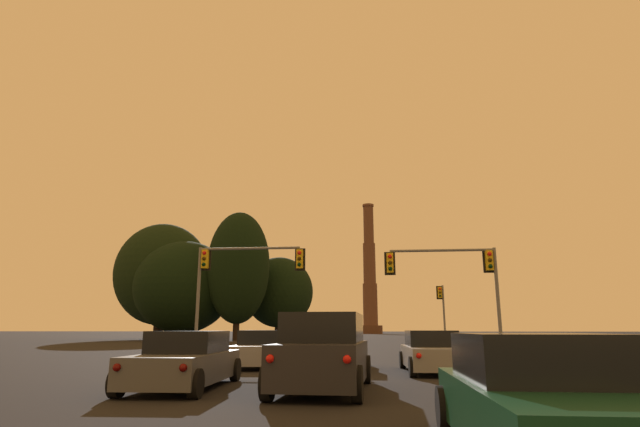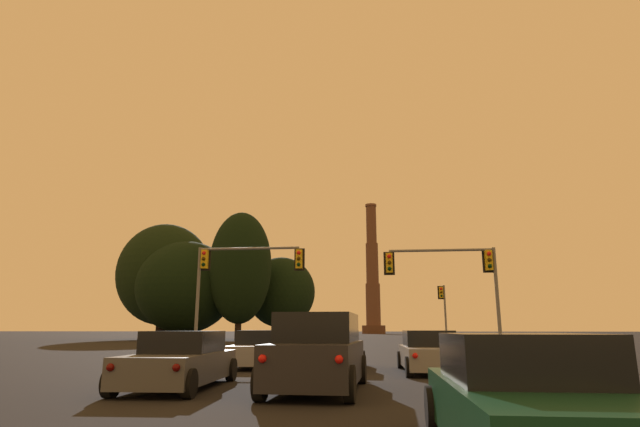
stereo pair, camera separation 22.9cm
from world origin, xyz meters
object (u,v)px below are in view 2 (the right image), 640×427
suv_center_lane_second (319,353)px  smokestack (373,281)px  sedan_right_lane_front (429,353)px  hatchback_center_lane_front (338,351)px  traffic_light_overhead_left (234,271)px  sedan_right_lane_third (527,402)px  sedan_left_lane_front (259,350)px  traffic_light_far_right (443,305)px  traffic_light_overhead_right (457,273)px  sedan_left_lane_second (181,361)px

suv_center_lane_second → smokestack: (1.27, 144.29, 15.07)m
sedan_right_lane_front → hatchback_center_lane_front: bearing=156.0°
sedan_right_lane_front → smokestack: size_ratio=0.12×
traffic_light_overhead_left → smokestack: smokestack is taller
sedan_right_lane_third → traffic_light_overhead_left: traffic_light_overhead_left is taller
sedan_right_lane_front → sedan_left_lane_front: 6.74m
hatchback_center_lane_front → suv_center_lane_second: (0.02, -7.10, 0.23)m
sedan_right_lane_front → traffic_light_far_right: 30.34m
traffic_light_overhead_right → traffic_light_overhead_left: bearing=177.7°
sedan_left_lane_front → traffic_light_far_right: 30.24m
suv_center_lane_second → sedan_right_lane_third: suv_center_lane_second is taller
suv_center_lane_second → sedan_left_lane_second: bearing=178.3°
traffic_light_overhead_right → hatchback_center_lane_front: bearing=-130.1°
sedan_right_lane_front → sedan_left_lane_second: same height
suv_center_lane_second → sedan_left_lane_second: (-3.61, 0.26, -0.23)m
sedan_left_lane_front → traffic_light_overhead_left: (-3.13, 6.88, 3.94)m
sedan_left_lane_second → traffic_light_far_right: traffic_light_far_right is taller
sedan_right_lane_front → sedan_left_lane_front: bearing=162.8°
sedan_right_lane_front → sedan_right_lane_third: same height
traffic_light_overhead_right → smokestack: (-4.48, 130.34, 11.63)m
sedan_right_lane_front → sedan_left_lane_second: size_ratio=0.99×
traffic_light_far_right → sedan_right_lane_third: bearing=-96.5°
sedan_right_lane_third → traffic_light_far_right: bearing=84.0°
sedan_left_lane_second → traffic_light_overhead_left: bearing=98.7°
sedan_left_lane_second → traffic_light_overhead_right: 16.99m
sedan_left_lane_front → sedan_left_lane_second: (-0.41, -7.31, 0.00)m
sedan_left_lane_front → traffic_light_overhead_right: traffic_light_overhead_right is taller
sedan_right_lane_third → sedan_left_lane_front: size_ratio=0.99×
sedan_left_lane_front → sedan_right_lane_third: bearing=-68.6°
sedan_left_lane_front → smokestack: 137.65m
traffic_light_overhead_right → sedan_left_lane_front: bearing=-144.5°
traffic_light_overhead_left → traffic_light_overhead_right: size_ratio=1.04×
suv_center_lane_second → traffic_light_overhead_right: size_ratio=0.84×
hatchback_center_lane_front → sedan_left_lane_second: bearing=-116.1°
traffic_light_far_right → sedan_left_lane_second: bearing=-108.0°
suv_center_lane_second → traffic_light_overhead_right: bearing=69.9°
suv_center_lane_second → traffic_light_overhead_left: (-6.33, 14.44, 3.71)m
sedan_left_lane_front → sedan_left_lane_second: size_ratio=1.00×
hatchback_center_lane_front → smokestack: smokestack is taller
traffic_light_overhead_left → traffic_light_overhead_right: bearing=-2.3°
traffic_light_overhead_left → hatchback_center_lane_front: bearing=-49.3°
traffic_light_overhead_right → sedan_right_lane_third: bearing=-97.4°
traffic_light_overhead_right → suv_center_lane_second: bearing=-112.4°
traffic_light_far_right → traffic_light_overhead_right: bearing=-95.6°
sedan_right_lane_front → traffic_light_far_right: traffic_light_far_right is taller
hatchback_center_lane_front → traffic_light_far_right: (7.90, 28.45, 2.95)m
sedan_right_lane_front → sedan_left_lane_front: (-6.48, 1.86, 0.00)m
sedan_right_lane_front → smokestack: smokestack is taller
sedan_right_lane_front → sedan_left_lane_front: size_ratio=0.99×
sedan_right_lane_front → smokestack: bearing=89.7°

